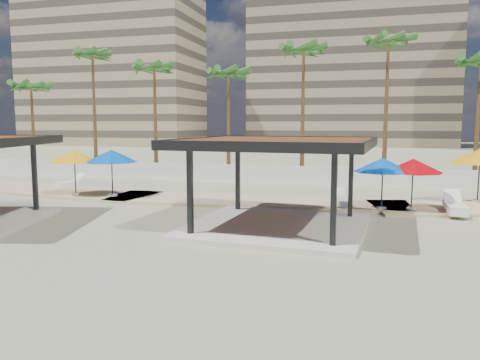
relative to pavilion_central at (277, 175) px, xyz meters
The scene contains 20 objects.
ground 5.05m from the pavilion_central, 166.34° to the right, with size 200.00×200.00×0.00m, color tan.
promenade 7.33m from the pavilion_central, 110.20° to the left, with size 44.45×7.97×0.24m.
boundary_wall 15.65m from the pavilion_central, 106.51° to the left, with size 56.00×0.30×1.20m, color silver.
building_west 82.50m from the pavilion_central, 124.75° to the left, with size 34.00×16.00×32.40m.
building_mid 77.87m from the pavilion_central, 90.32° to the left, with size 38.00×16.00×30.40m.
pavilion_central is the anchor object (origin of this frame).
umbrella_b 13.42m from the pavilion_central, 159.39° to the left, with size 3.52×3.52×2.56m.
umbrella_c 7.38m from the pavilion_central, 41.93° to the left, with size 2.95×2.95×2.42m.
umbrella_d 6.28m from the pavilion_central, 48.83° to the left, with size 2.81×2.81×2.44m.
umbrella_e 12.11m from the pavilion_central, 42.15° to the left, with size 3.72×3.72×2.77m.
umbrella_f 11.47m from the pavilion_central, 154.42° to the left, with size 3.88×3.88×2.61m.
lounger_a 17.28m from the pavilion_central, 152.43° to the left, with size 1.22×2.14×0.77m.
lounger_b 9.02m from the pavilion_central, 33.39° to the left, with size 0.81×2.42×0.92m.
lounger_c 6.24m from the pavilion_central, 67.88° to the left, with size 1.09×1.99×0.72m.
palm_a 31.11m from the pavilion_central, 145.88° to the left, with size 3.00×3.00×8.28m.
palm_b 27.26m from the pavilion_central, 137.78° to the left, with size 3.00×3.00×10.87m.
palm_c 22.53m from the pavilion_central, 128.26° to the left, with size 3.00×3.00×9.49m.
palm_d 20.12m from the pavilion_central, 112.61° to the left, with size 3.00×3.00×8.99m.
palm_e 18.75m from the pavilion_central, 94.70° to the left, with size 3.00×3.00×10.45m.
palm_f 19.56m from the pavilion_central, 75.37° to the left, with size 3.00×3.00×10.84m.
Camera 1 is at (7.90, -17.11, 4.21)m, focal length 35.00 mm.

